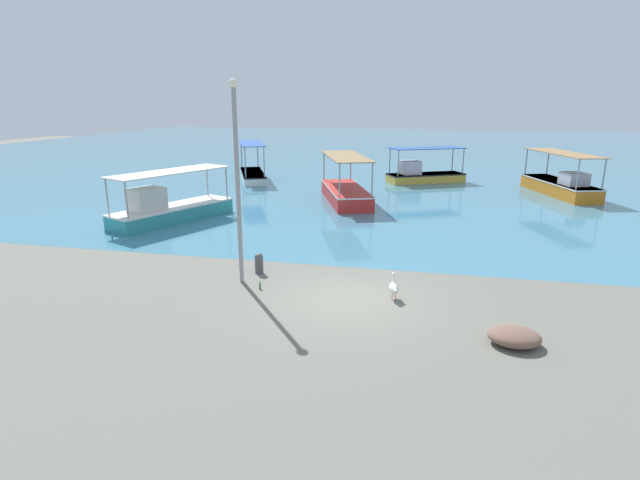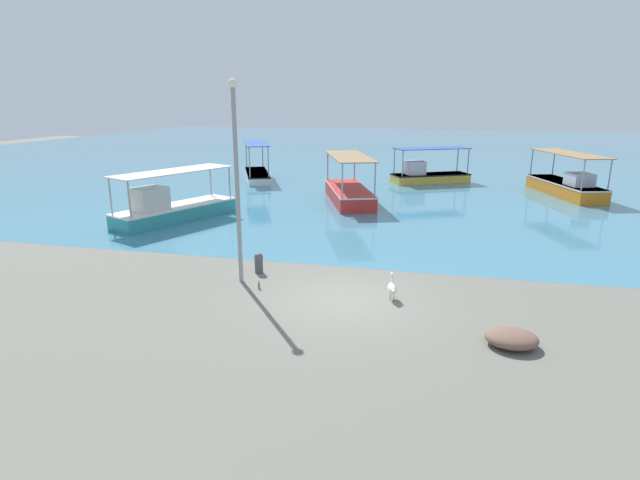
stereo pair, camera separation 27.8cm
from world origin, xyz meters
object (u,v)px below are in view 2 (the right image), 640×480
mooring_bollard (259,262)px  glass_bottle (259,285)px  fishing_boat_far_left (172,208)px  lamp_post (237,174)px  fishing_boat_near_left (428,174)px  fishing_boat_center (566,185)px  net_pile (511,338)px  pelican (392,288)px  fishing_boat_far_right (349,192)px  fishing_boat_near_right (257,173)px

mooring_bollard → glass_bottle: bearing=-70.1°
fishing_boat_far_left → glass_bottle: bearing=-46.6°
lamp_post → mooring_bollard: size_ratio=8.94×
fishing_boat_near_left → lamp_post: bearing=-103.6°
fishing_boat_center → glass_bottle: fishing_boat_center is taller
fishing_boat_near_left → net_pile: size_ratio=4.59×
glass_bottle → pelican: bearing=0.8°
glass_bottle → fishing_boat_far_right: bearing=88.8°
fishing_boat_far_left → fishing_boat_center: bearing=30.0°
fishing_boat_near_left → fishing_boat_near_right: fishing_boat_near_right is taller
fishing_boat_far_right → fishing_boat_far_left: 10.23m
fishing_boat_center → pelican: bearing=-114.7°
pelican → net_pile: 3.84m
lamp_post → net_pile: bearing=-18.6°
pelican → fishing_boat_far_right: bearing=105.0°
fishing_boat_far_left → lamp_post: lamp_post is taller
fishing_boat_center → pelican: (-8.98, -19.53, -0.27)m
fishing_boat_near_left → lamp_post: (-5.42, -22.48, 2.97)m
fishing_boat_far_left → pelican: (11.54, -7.71, -0.28)m
fishing_boat_far_left → net_pile: (14.63, -9.98, -0.45)m
lamp_post → net_pile: (8.08, -2.72, -3.35)m
fishing_boat_near_left → fishing_boat_near_right: bearing=-172.7°
fishing_boat_far_right → lamp_post: (-1.09, -14.06, 2.99)m
mooring_bollard → fishing_boat_center: bearing=53.0°
fishing_boat_center → glass_bottle: 23.61m
fishing_boat_center → fishing_boat_far_left: bearing=-150.0°
fishing_boat_far_left → mooring_bollard: size_ratio=9.26×
fishing_boat_near_left → mooring_bollard: (-5.14, -21.54, -0.21)m
pelican → lamp_post: 5.94m
pelican → lamp_post: size_ratio=0.13×
fishing_boat_near_left → pelican: size_ratio=7.27×
net_pile → fishing_boat_far_right: bearing=112.6°
mooring_bollard → fishing_boat_near_left: bearing=76.6°
fishing_boat_near_right → glass_bottle: (7.92, -21.39, -0.40)m
pelican → glass_bottle: bearing=-179.2°
fishing_boat_far_left → pelican: bearing=-33.7°
fishing_boat_far_left → glass_bottle: 10.70m
fishing_boat_far_right → net_pile: 18.18m
fishing_boat_near_left → fishing_boat_far_right: bearing=-117.2°
fishing_boat_far_right → fishing_boat_near_left: size_ratio=1.20×
fishing_boat_near_right → lamp_post: bearing=-71.2°
fishing_boat_center → lamp_post: lamp_post is taller
mooring_bollard → fishing_boat_near_right: bearing=110.3°
fishing_boat_far_left → fishing_boat_near_right: 13.64m
fishing_boat_far_right → lamp_post: bearing=-94.4°
lamp_post → glass_bottle: lamp_post is taller
fishing_boat_far_right → fishing_boat_near_right: fishing_boat_near_right is taller
fishing_boat_far_right → net_pile: fishing_boat_far_right is taller
fishing_boat_far_right → mooring_bollard: size_ratio=9.77×
fishing_boat_far_right → lamp_post: 14.42m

